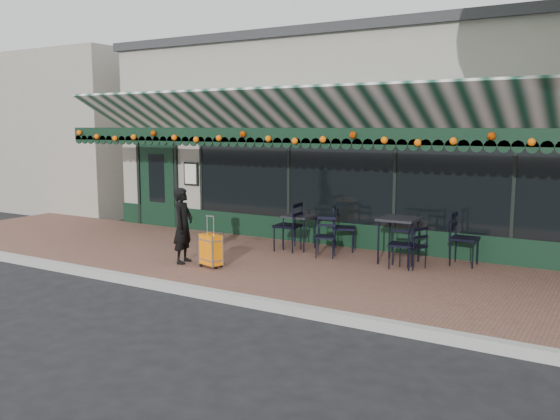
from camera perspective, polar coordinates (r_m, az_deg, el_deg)
The scene contains 15 objects.
ground at distance 9.29m, azimuth -6.21°, elevation -8.42°, with size 80.00×80.00×0.00m, color black.
sidewalk at distance 10.87m, azimuth 0.19°, elevation -5.52°, with size 18.00×4.00×0.15m, color brown.
curb at distance 9.21m, azimuth -6.52°, elevation -8.09°, with size 18.00×0.16×0.15m, color #9E9E99.
restaurant_building at distance 15.87m, azimuth 11.13°, elevation 6.62°, with size 12.00×9.60×4.50m.
neighbor_building_left at distance 23.80m, azimuth -19.84°, elevation 7.04°, with size 12.00×8.00×4.80m, color gray.
woman at distance 10.90m, azimuth -9.31°, elevation -1.49°, with size 0.50×0.33×1.38m, color black.
suitcase at distance 10.56m, azimuth -6.68°, elevation -3.86°, with size 0.45×0.33×0.92m.
cafe_table_a at distance 10.94m, azimuth 11.41°, elevation -1.17°, with size 0.68×0.68×0.84m.
cafe_table_b at distance 11.97m, azimuth 1.87°, elevation -0.84°, with size 0.57×0.57×0.70m.
chair_a_left at distance 10.69m, azimuth 12.68°, elevation -3.46°, with size 0.38×0.38×0.76m, color black, non-canonical shape.
chair_a_right at distance 11.09m, azimuth 17.35°, elevation -2.69°, with size 0.48×0.48×0.96m, color black, non-canonical shape.
chair_a_front at distance 10.61m, azimuth 11.56°, elevation -3.32°, with size 0.41×0.41×0.83m, color black, non-canonical shape.
chair_b_left at distance 11.85m, azimuth 0.74°, elevation -1.58°, with size 0.49×0.49×0.99m, color black, non-canonical shape.
chair_b_right at distance 11.92m, azimuth 6.17°, elevation -1.78°, with size 0.45×0.45×0.90m, color black, non-canonical shape.
chair_b_front at distance 11.31m, azimuth 4.39°, elevation -2.63°, with size 0.39×0.39×0.77m, color black, non-canonical shape.
Camera 1 is at (5.41, -7.08, 2.63)m, focal length 38.00 mm.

